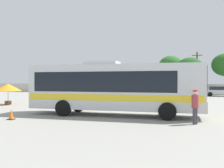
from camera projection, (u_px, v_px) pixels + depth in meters
ground_plane at (150, 103)px, 25.95m from camera, size 300.00×300.00×0.00m
perimeter_wall at (168, 89)px, 42.45m from camera, size 80.00×0.30×1.73m
coach_bus_silver_yellow at (113, 87)px, 16.54m from camera, size 11.38×3.14×3.55m
attendant_by_bus_door at (195, 105)px, 13.10m from camera, size 0.49×0.49×1.80m
vendor_umbrella_near_gate_orange at (8, 88)px, 23.88m from camera, size 2.49×2.49×2.00m
parked_car_leftmost_black at (105, 90)px, 41.65m from camera, size 4.30×2.10×1.51m
parked_car_second_red at (137, 90)px, 40.83m from camera, size 4.67×2.18×1.51m
parked_car_third_white at (176, 90)px, 39.05m from camera, size 4.31×2.14×1.55m
parked_car_rightmost_silver at (219, 91)px, 36.77m from camera, size 4.31×1.99×1.45m
utility_pole_near at (197, 72)px, 44.40m from camera, size 1.77×0.56×7.38m
roadside_tree_left at (118, 71)px, 48.95m from camera, size 3.24×3.24×5.58m
roadside_tree_midleft at (171, 66)px, 46.58m from camera, size 4.54×4.54×6.95m
roadside_tree_midright at (190, 69)px, 44.24m from camera, size 4.96×4.96×6.40m
traffic_cone_on_apron at (11, 114)px, 14.71m from camera, size 0.36×0.36×0.64m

